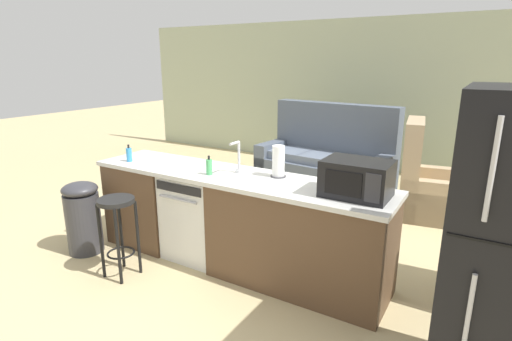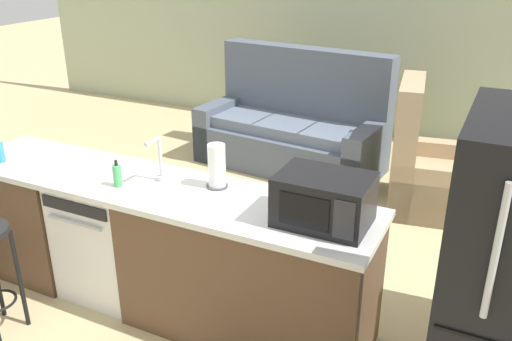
# 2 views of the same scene
# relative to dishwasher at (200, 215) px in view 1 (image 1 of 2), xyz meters

# --- Properties ---
(ground_plane) EXTENTS (24.00, 24.00, 0.00)m
(ground_plane) POSITION_rel_dishwasher_xyz_m (0.25, 0.00, -0.42)
(ground_plane) COLOR tan
(wall_back) EXTENTS (10.00, 0.06, 2.60)m
(wall_back) POSITION_rel_dishwasher_xyz_m (0.55, 4.20, 0.88)
(wall_back) COLOR #A8B293
(wall_back) RESTS_ON ground_plane
(kitchen_counter) EXTENTS (2.94, 0.66, 0.90)m
(kitchen_counter) POSITION_rel_dishwasher_xyz_m (0.49, 0.00, -0.00)
(kitchen_counter) COLOR brown
(kitchen_counter) RESTS_ON ground_plane
(dishwasher) EXTENTS (0.58, 0.61, 0.84)m
(dishwasher) POSITION_rel_dishwasher_xyz_m (0.00, 0.00, 0.00)
(dishwasher) COLOR silver
(dishwasher) RESTS_ON ground_plane
(stove_range) EXTENTS (0.76, 0.68, 0.90)m
(stove_range) POSITION_rel_dishwasher_xyz_m (2.60, 0.55, 0.03)
(stove_range) COLOR #A8AAB2
(stove_range) RESTS_ON ground_plane
(microwave) EXTENTS (0.50, 0.37, 0.28)m
(microwave) POSITION_rel_dishwasher_xyz_m (1.54, -0.00, 0.62)
(microwave) COLOR black
(microwave) RESTS_ON kitchen_counter
(sink_faucet) EXTENTS (0.07, 0.18, 0.30)m
(sink_faucet) POSITION_rel_dishwasher_xyz_m (0.42, 0.07, 0.61)
(sink_faucet) COLOR silver
(sink_faucet) RESTS_ON kitchen_counter
(paper_towel_roll) EXTENTS (0.14, 0.14, 0.28)m
(paper_towel_roll) POSITION_rel_dishwasher_xyz_m (0.79, 0.15, 0.62)
(paper_towel_roll) COLOR #4C4C51
(paper_towel_roll) RESTS_ON kitchen_counter
(soap_bottle) EXTENTS (0.06, 0.06, 0.18)m
(soap_bottle) POSITION_rel_dishwasher_xyz_m (0.22, -0.11, 0.55)
(soap_bottle) COLOR #4CB266
(soap_bottle) RESTS_ON kitchen_counter
(dish_soap_bottle) EXTENTS (0.06, 0.06, 0.18)m
(dish_soap_bottle) POSITION_rel_dishwasher_xyz_m (-0.78, -0.15, 0.55)
(dish_soap_bottle) COLOR #338CCC
(dish_soap_bottle) RESTS_ON kitchen_counter
(kettle) EXTENTS (0.21, 0.17, 0.19)m
(kettle) POSITION_rel_dishwasher_xyz_m (2.43, 0.42, 0.56)
(kettle) COLOR black
(kettle) RESTS_ON stove_range
(bar_stool) EXTENTS (0.32, 0.32, 0.74)m
(bar_stool) POSITION_rel_dishwasher_xyz_m (-0.36, -0.70, 0.11)
(bar_stool) COLOR black
(bar_stool) RESTS_ON ground_plane
(trash_bin) EXTENTS (0.35, 0.35, 0.74)m
(trash_bin) POSITION_rel_dishwasher_xyz_m (-1.05, -0.57, -0.04)
(trash_bin) COLOR #333338
(trash_bin) RESTS_ON ground_plane
(couch) EXTENTS (2.08, 1.10, 1.27)m
(couch) POSITION_rel_dishwasher_xyz_m (0.24, 2.80, -0.03)
(couch) COLOR #515B6B
(couch) RESTS_ON ground_plane
(armchair) EXTENTS (0.92, 0.96, 1.20)m
(armchair) POSITION_rel_dishwasher_xyz_m (1.75, 2.31, -0.07)
(armchair) COLOR tan
(armchair) RESTS_ON ground_plane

